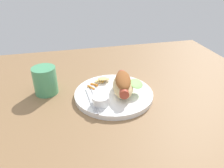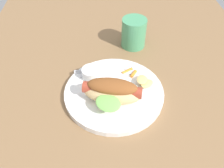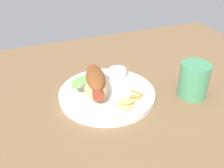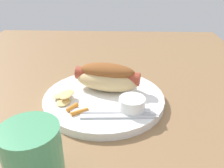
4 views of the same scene
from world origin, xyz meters
The scene contains 9 objects.
ground_plane centered at (0.00, 0.00, -0.90)cm, with size 120.00×90.00×1.80cm, color olive.
plate centered at (2.15, -2.61, 0.80)cm, with size 25.80×25.80×1.60cm, color white.
hot_dog centered at (5.14, -3.28, 4.71)cm, with size 12.13×15.29×6.12cm.
sauce_ramekin centered at (-3.31, -8.43, 2.97)cm, with size 5.09×5.09×2.75cm, color white.
fork centered at (-5.70, -5.70, 1.80)cm, with size 2.00×14.59×0.40cm.
knife centered at (-3.97, -4.34, 1.78)cm, with size 15.40×1.40×0.36cm, color silver.
chips_pile centered at (0.11, 5.47, 2.42)cm, with size 6.24×5.56×1.82cm.
carrot_garnish centered at (-4.03, 2.34, 2.00)cm, with size 3.89×4.38×0.86cm.
drinking_cup centered at (-19.49, 5.09, 4.67)cm, with size 7.76×7.76×9.33cm, color #4C9E6B.
Camera 2 is at (42.23, -5.55, 44.98)cm, focal length 36.59 mm.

